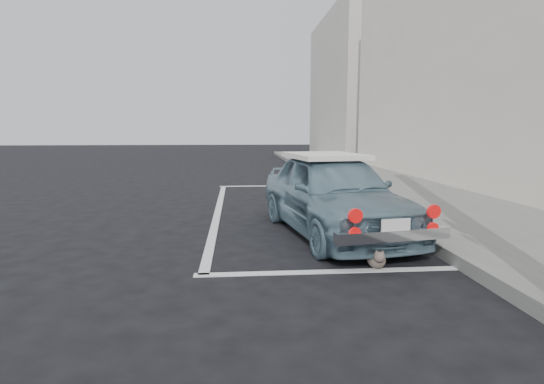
{
  "coord_description": "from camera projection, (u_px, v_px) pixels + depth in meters",
  "views": [
    {
      "loc": [
        -0.54,
        -4.73,
        1.48
      ],
      "look_at": [
        -0.13,
        0.25,
        0.75
      ],
      "focal_mm": 28.0,
      "sensor_mm": 36.0,
      "label": 1
    }
  ],
  "objects": [
    {
      "name": "ground",
      "position": [
        285.0,
        259.0,
        4.92
      ],
      "size": [
        80.0,
        80.0,
        0.0
      ],
      "primitive_type": "plane",
      "color": "black",
      "rests_on": "ground"
    },
    {
      "name": "sidewalk",
      "position": [
        460.0,
        214.0,
        7.15
      ],
      "size": [
        2.8,
        40.0,
        0.15
      ],
      "primitive_type": "cube",
      "color": "slate",
      "rests_on": "ground"
    },
    {
      "name": "building_far",
      "position": [
        355.0,
        87.0,
        24.59
      ],
      "size": [
        3.5,
        10.0,
        8.0
      ],
      "primitive_type": "cube",
      "color": "beige",
      "rests_on": "ground"
    },
    {
      "name": "pline_rear",
      "position": [
        337.0,
        271.0,
        4.47
      ],
      "size": [
        3.0,
        0.12,
        0.01
      ],
      "primitive_type": "cube",
      "color": "silver",
      "rests_on": "ground"
    },
    {
      "name": "pline_front",
      "position": [
        276.0,
        186.0,
        11.37
      ],
      "size": [
        3.0,
        0.12,
        0.01
      ],
      "primitive_type": "cube",
      "color": "silver",
      "rests_on": "ground"
    },
    {
      "name": "pline_side",
      "position": [
        218.0,
        211.0,
        7.81
      ],
      "size": [
        0.12,
        7.0,
        0.01
      ],
      "primitive_type": "cube",
      "color": "silver",
      "rests_on": "ground"
    },
    {
      "name": "retro_coupe",
      "position": [
        333.0,
        193.0,
        6.04
      ],
      "size": [
        1.93,
        3.62,
        1.17
      ],
      "rotation": [
        0.0,
        0.0,
        0.17
      ],
      "color": "slate",
      "rests_on": "ground"
    },
    {
      "name": "cat",
      "position": [
        377.0,
        258.0,
        4.58
      ],
      "size": [
        0.23,
        0.45,
        0.24
      ],
      "rotation": [
        0.0,
        0.0,
        -0.1
      ],
      "color": "#746759",
      "rests_on": "ground"
    }
  ]
}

